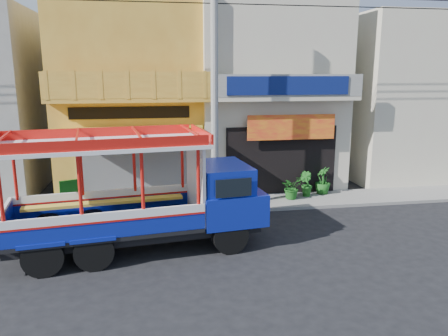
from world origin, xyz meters
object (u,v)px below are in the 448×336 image
object	(u,v)px
songthaew_truck	(154,193)
potted_plant_b	(306,184)
potted_plant_c	(323,180)
utility_pole	(219,73)
potted_plant_a	(292,187)
green_sign	(70,196)

from	to	relation	value
songthaew_truck	potted_plant_b	world-z (taller)	songthaew_truck
songthaew_truck	potted_plant_c	size ratio (longest dim) A/B	6.87
utility_pole	potted_plant_a	bearing A→B (deg)	14.65
potted_plant_c	potted_plant_a	bearing A→B (deg)	-64.42
green_sign	potted_plant_c	xyz separation A→B (m)	(9.96, 0.36, 0.11)
green_sign	potted_plant_c	world-z (taller)	potted_plant_c
utility_pole	potted_plant_c	size ratio (longest dim) A/B	25.04
green_sign	potted_plant_a	size ratio (longest dim) A/B	1.13
utility_pole	songthaew_truck	distance (m)	5.12
utility_pole	potted_plant_b	bearing A→B (deg)	16.11
utility_pole	potted_plant_b	xyz separation A→B (m)	(3.73, 1.08, -4.41)
utility_pole	potted_plant_a	xyz separation A→B (m)	(3.04, 0.79, -4.44)
potted_plant_a	potted_plant_b	bearing A→B (deg)	-7.50
utility_pole	potted_plant_a	world-z (taller)	utility_pole
potted_plant_a	green_sign	bearing A→B (deg)	149.23
potted_plant_a	potted_plant_b	distance (m)	0.75
songthaew_truck	potted_plant_c	distance (m)	8.21
songthaew_truck	potted_plant_c	world-z (taller)	songthaew_truck
potted_plant_b	potted_plant_c	distance (m)	0.84
potted_plant_a	potted_plant_b	xyz separation A→B (m)	(0.69, 0.28, 0.03)
potted_plant_c	green_sign	bearing A→B (deg)	-80.84
green_sign	potted_plant_b	world-z (taller)	green_sign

